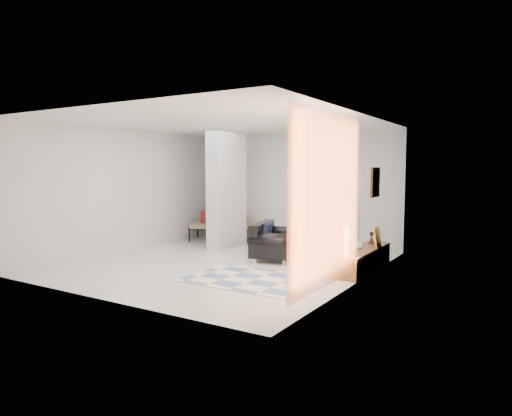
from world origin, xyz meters
The scene contains 17 objects.
floor centered at (0.00, 0.00, 0.00)m, with size 6.00×6.00×0.00m, color beige.
ceiling centered at (0.00, 0.00, 2.80)m, with size 6.00×6.00×0.00m, color white.
wall_back centered at (0.00, 3.00, 1.40)m, with size 6.00×6.00×0.00m, color silver.
wall_front centered at (0.00, -3.00, 1.40)m, with size 6.00×6.00×0.00m, color silver.
wall_left centered at (-2.75, 0.00, 1.40)m, with size 6.00×6.00×0.00m, color silver.
wall_right centered at (2.75, 0.00, 1.40)m, with size 6.00×6.00×0.00m, color silver.
partition_column centered at (-1.10, 1.60, 1.40)m, with size 0.35×1.20×2.80m, color silver.
hallway_door centered at (-2.10, 2.96, 1.02)m, with size 0.85×0.06×2.04m, color white.
curtain centered at (2.67, -1.15, 1.45)m, with size 2.55×2.55×0.00m, color #FF8043.
wall_art centered at (2.72, 0.90, 1.65)m, with size 0.04×0.45×0.55m, color #3B2010.
media_console centered at (2.52, 0.90, 0.20)m, with size 0.45×2.04×0.80m.
loveseat centered at (0.55, 0.96, 0.36)m, with size 1.12×1.53×0.76m.
daybed centered at (-1.68, 2.46, 0.41)m, with size 2.11×1.51×0.77m.
area_rug centered at (1.21, -0.84, 0.01)m, with size 2.36×1.58×0.01m, color beige.
cylinder_lamp centered at (2.50, 0.01, 0.67)m, with size 0.10×0.10×0.53m, color silver.
bronze_figurine centered at (2.47, 1.56, 0.52)m, with size 0.12×0.12×0.23m, color black, non-canonical shape.
vase centered at (2.47, 0.78, 0.49)m, with size 0.16×0.16×0.17m, color silver.
Camera 1 is at (5.23, -7.35, 1.91)m, focal length 32.00 mm.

